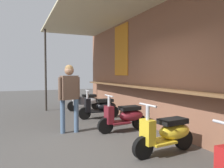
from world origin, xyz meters
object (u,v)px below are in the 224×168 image
at_px(shopper_with_handbag, 70,91).
at_px(scooter_black, 101,107).
at_px(scooter_maroon, 126,116).
at_px(scooter_yellow, 168,133).
at_px(scooter_silver, 86,101).

bearing_deg(shopper_with_handbag, scooter_black, -59.86).
height_order(scooter_maroon, scooter_yellow, same).
height_order(scooter_yellow, shopper_with_handbag, shopper_with_handbag).
distance_m(scooter_silver, scooter_maroon, 3.47).
xyz_separation_m(scooter_maroon, shopper_with_handbag, (-0.45, -1.36, 0.67)).
height_order(scooter_maroon, shopper_with_handbag, shopper_with_handbag).
bearing_deg(scooter_black, shopper_with_handbag, 47.67).
bearing_deg(scooter_black, scooter_silver, -86.12).
xyz_separation_m(scooter_silver, scooter_black, (1.71, -0.00, 0.00)).
bearing_deg(scooter_yellow, scooter_silver, -94.47).
bearing_deg(scooter_yellow, scooter_maroon, -94.47).
xyz_separation_m(scooter_silver, scooter_maroon, (3.47, 0.00, 0.00)).
distance_m(scooter_silver, scooter_yellow, 5.17).
xyz_separation_m(scooter_silver, shopper_with_handbag, (3.02, -1.36, 0.67)).
height_order(scooter_black, scooter_yellow, same).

